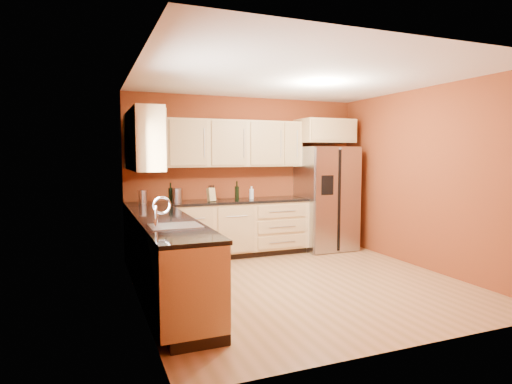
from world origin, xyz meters
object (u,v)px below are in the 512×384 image
Objects in this scene: canister_left at (177,195)px; soap_dispenser at (251,193)px; knife_block at (211,195)px; refrigerator at (326,198)px; wine_bottle_a at (171,192)px.

canister_left reaches higher than soap_dispenser.
canister_left reaches higher than knife_block.
canister_left is 1.05× the size of knife_block.
refrigerator reaches higher than wine_bottle_a.
canister_left is 0.53m from knife_block.
refrigerator reaches higher than canister_left.
knife_block is 0.99× the size of soap_dispenser.
refrigerator is at bearing -0.22° from canister_left.
soap_dispenser is at bearing -4.60° from knife_block.
soap_dispenser is (1.31, -0.03, -0.05)m from wine_bottle_a.
soap_dispenser reaches higher than knife_block.
wine_bottle_a is (-0.08, 0.10, 0.04)m from canister_left.
wine_bottle_a is at bearing 157.28° from knife_block.
canister_left is at bearing -176.91° from soap_dispenser.
knife_block is at bearing -2.17° from canister_left.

